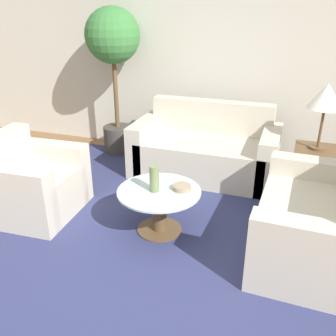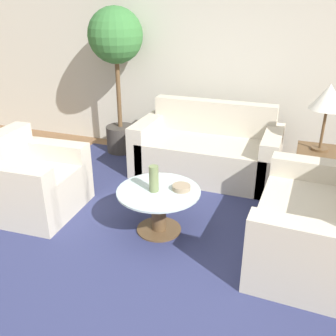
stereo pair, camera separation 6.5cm
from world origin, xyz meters
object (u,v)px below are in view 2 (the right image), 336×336
(vase, at_px, (154,179))
(bowl, at_px, (181,187))
(armchair, at_px, (32,184))
(potted_plant, at_px, (116,52))
(coffee_table, at_px, (159,205))
(loveseat, at_px, (318,226))
(sofa_main, at_px, (208,151))
(table_lamp, at_px, (329,98))

(vase, distance_m, bowl, 0.27)
(armchair, height_order, potted_plant, potted_plant)
(coffee_table, relative_size, potted_plant, 0.39)
(loveseat, xyz_separation_m, coffee_table, (-1.39, -0.10, -0.02))
(loveseat, bearing_deg, potted_plant, -119.56)
(sofa_main, relative_size, table_lamp, 2.47)
(sofa_main, xyz_separation_m, potted_plant, (-1.37, 0.30, 1.10))
(potted_plant, bearing_deg, vase, -54.89)
(coffee_table, relative_size, vase, 3.14)
(table_lamp, bearing_deg, coffee_table, -136.83)
(sofa_main, bearing_deg, potted_plant, 167.58)
(sofa_main, bearing_deg, armchair, -133.77)
(coffee_table, height_order, table_lamp, table_lamp)
(table_lamp, distance_m, vase, 1.99)
(table_lamp, distance_m, bowl, 1.80)
(armchair, distance_m, vase, 1.36)
(armchair, bearing_deg, sofa_main, -46.87)
(armchair, distance_m, coffee_table, 1.37)
(bowl, bearing_deg, coffee_table, -156.05)
(coffee_table, bearing_deg, loveseat, 4.24)
(coffee_table, bearing_deg, table_lamp, 43.17)
(potted_plant, bearing_deg, armchair, -92.92)
(armchair, bearing_deg, coffee_table, -89.69)
(vase, bearing_deg, armchair, -177.46)
(sofa_main, bearing_deg, bowl, -85.71)
(potted_plant, bearing_deg, sofa_main, -12.42)
(loveseat, height_order, table_lamp, table_lamp)
(sofa_main, distance_m, armchair, 2.11)
(table_lamp, xyz_separation_m, vase, (-1.40, -1.30, -0.55))
(coffee_table, xyz_separation_m, table_lamp, (1.36, 1.28, 0.83))
(sofa_main, relative_size, armchair, 1.89)
(armchair, xyz_separation_m, potted_plant, (0.09, 1.82, 1.10))
(loveseat, bearing_deg, table_lamp, -176.76)
(potted_plant, height_order, vase, potted_plant)
(armchair, bearing_deg, loveseat, -89.27)
(coffee_table, bearing_deg, armchair, -176.59)
(armchair, xyz_separation_m, vase, (1.33, 0.06, 0.26))
(sofa_main, relative_size, coffee_table, 2.26)
(table_lamp, height_order, vase, table_lamp)
(loveseat, distance_m, potted_plant, 3.32)
(loveseat, distance_m, table_lamp, 1.43)
(table_lamp, bearing_deg, sofa_main, 172.76)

